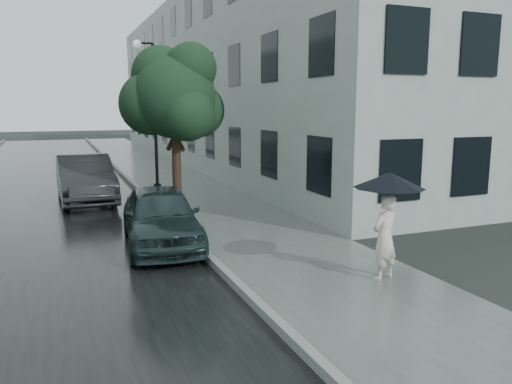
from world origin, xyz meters
name	(u,v)px	position (x,y,z in m)	size (l,w,h in m)	color
ground	(305,270)	(0.00, 0.00, 0.00)	(120.00, 120.00, 0.00)	black
sidewalk	(177,182)	(0.25, 12.00, 0.00)	(3.50, 60.00, 0.01)	slate
kerb_near	(132,183)	(-1.57, 12.00, 0.07)	(0.15, 60.00, 0.15)	slate
asphalt_road	(37,190)	(-5.08, 12.00, 0.00)	(6.85, 60.00, 0.00)	black
building_near	(234,82)	(5.47, 19.50, 4.50)	(7.02, 36.00, 9.00)	#94A19D
pedestrian	(385,237)	(1.07, -1.00, 0.79)	(0.57, 0.37, 1.56)	beige
umbrella	(389,180)	(1.11, -1.00, 1.82)	(1.58, 1.58, 1.08)	black
street_tree	(174,96)	(-1.24, 5.48, 3.38)	(2.93, 2.66, 4.81)	#332619
lamp_post	(151,106)	(-0.95, 10.68, 3.13)	(0.84, 0.39, 5.49)	black
car_near	(161,216)	(-2.24, 2.72, 0.68)	(1.59, 3.95, 1.34)	#1B2B2E
car_far	(85,178)	(-3.50, 8.93, 0.77)	(1.62, 4.64, 1.53)	#222427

